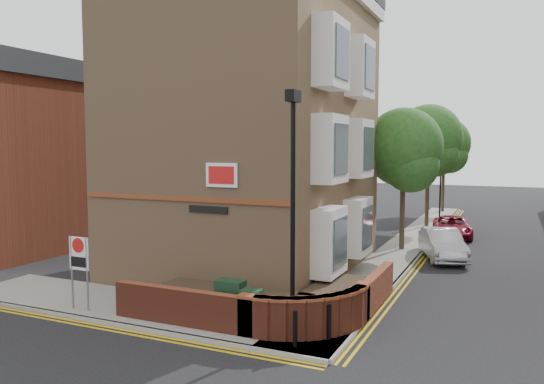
{
  "coord_description": "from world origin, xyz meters",
  "views": [
    {
      "loc": [
        6.69,
        -11.29,
        5.02
      ],
      "look_at": [
        -0.26,
        4.0,
        3.56
      ],
      "focal_mm": 35.0,
      "sensor_mm": 36.0,
      "label": 1
    }
  ],
  "objects": [
    {
      "name": "corner_building",
      "position": [
        -2.84,
        8.0,
        6.23
      ],
      "size": [
        8.95,
        10.4,
        13.6
      ],
      "color": "#9B7552",
      "rests_on": "ground"
    },
    {
      "name": "utility_cabinet_small",
      "position": [
        0.5,
        1.0,
        0.67
      ],
      "size": [
        0.55,
        0.4,
        1.1
      ],
      "primitive_type": "cube",
      "color": "#152F1E",
      "rests_on": "pavement_corner"
    },
    {
      "name": "lamppost",
      "position": [
        1.6,
        1.2,
        3.34
      ],
      "size": [
        0.25,
        0.5,
        6.3
      ],
      "color": "black",
      "rests_on": "pavement_corner"
    },
    {
      "name": "zone_sign",
      "position": [
        -5.0,
        0.5,
        1.64
      ],
      "size": [
        0.72,
        0.07,
        2.2
      ],
      "color": "slate",
      "rests_on": "pavement_corner"
    },
    {
      "name": "ground",
      "position": [
        0.0,
        0.0,
        0.0
      ],
      "size": [
        120.0,
        120.0,
        0.0
      ],
      "primitive_type": "plane",
      "color": "black",
      "rests_on": "ground"
    },
    {
      "name": "tree_mid",
      "position": [
        2.0,
        22.05,
        5.2
      ],
      "size": [
        4.03,
        4.03,
        7.42
      ],
      "color": "#382B1E",
      "rests_on": "pavement_main"
    },
    {
      "name": "garden_wall",
      "position": [
        0.0,
        2.5,
        0.0
      ],
      "size": [
        6.8,
        6.0,
        1.2
      ],
      "primitive_type": null,
      "color": "maroon",
      "rests_on": "ground"
    },
    {
      "name": "kerb_side",
      "position": [
        -3.5,
        0.0,
        0.06
      ],
      "size": [
        13.0,
        0.15,
        0.12
      ],
      "primitive_type": "cube",
      "color": "gray",
      "rests_on": "ground"
    },
    {
      "name": "tree_near",
      "position": [
        2.0,
        14.05,
        4.7
      ],
      "size": [
        3.64,
        3.65,
        6.7
      ],
      "color": "#382B1E",
      "rests_on": "pavement_main"
    },
    {
      "name": "side_building",
      "position": [
        -15.0,
        8.0,
        4.55
      ],
      "size": [
        6.4,
        10.4,
        9.0
      ],
      "color": "maroon",
      "rests_on": "ground"
    },
    {
      "name": "bollard_far",
      "position": [
        2.6,
        1.2,
        0.57
      ],
      "size": [
        0.11,
        0.11,
        0.9
      ],
      "primitive_type": "cylinder",
      "color": "black",
      "rests_on": "pavement_corner"
    },
    {
      "name": "red_car_main",
      "position": [
        3.78,
        19.06,
        0.58
      ],
      "size": [
        2.59,
        4.44,
        1.16
      ],
      "primitive_type": "imported",
      "rotation": [
        0.0,
        0.0,
        0.17
      ],
      "color": "maroon",
      "rests_on": "ground"
    },
    {
      "name": "pavement_corner",
      "position": [
        -3.5,
        1.5,
        0.06
      ],
      "size": [
        13.0,
        3.0,
        0.12
      ],
      "primitive_type": "cube",
      "color": "gray",
      "rests_on": "ground"
    },
    {
      "name": "yellow_lines_main",
      "position": [
        3.25,
        16.0,
        0.01
      ],
      "size": [
        0.28,
        32.0,
        0.01
      ],
      "primitive_type": "cube",
      "color": "gold",
      "rests_on": "ground"
    },
    {
      "name": "tree_far",
      "position": [
        2.0,
        30.05,
        4.91
      ],
      "size": [
        3.81,
        3.81,
        7.0
      ],
      "color": "#382B1E",
      "rests_on": "pavement_main"
    },
    {
      "name": "pavement_main",
      "position": [
        2.0,
        16.0,
        0.06
      ],
      "size": [
        2.0,
        32.0,
        0.12
      ],
      "primitive_type": "cube",
      "color": "gray",
      "rests_on": "ground"
    },
    {
      "name": "silver_car_near",
      "position": [
        3.99,
        12.91,
        0.67
      ],
      "size": [
        2.69,
        4.33,
        1.35
      ],
      "primitive_type": "imported",
      "rotation": [
        0.0,
        0.0,
        0.34
      ],
      "color": "#B5B7BE",
      "rests_on": "ground"
    },
    {
      "name": "traffic_light_assembly",
      "position": [
        2.4,
        25.0,
        2.78
      ],
      "size": [
        0.2,
        0.16,
        4.2
      ],
      "color": "black",
      "rests_on": "pavement_main"
    },
    {
      "name": "yellow_lines_side",
      "position": [
        -3.5,
        -0.25,
        0.01
      ],
      "size": [
        13.0,
        0.28,
        0.01
      ],
      "primitive_type": "cube",
      "color": "gold",
      "rests_on": "ground"
    },
    {
      "name": "bollard_near",
      "position": [
        2.0,
        0.4,
        0.57
      ],
      "size": [
        0.11,
        0.11,
        0.9
      ],
      "primitive_type": "cylinder",
      "color": "black",
      "rests_on": "pavement_corner"
    },
    {
      "name": "kerb_main_near",
      "position": [
        3.0,
        16.0,
        0.06
      ],
      "size": [
        0.15,
        32.0,
        0.12
      ],
      "primitive_type": "cube",
      "color": "gray",
      "rests_on": "ground"
    },
    {
      "name": "utility_cabinet_large",
      "position": [
        -0.3,
        1.3,
        0.72
      ],
      "size": [
        0.8,
        0.45,
        1.2
      ],
      "primitive_type": "cube",
      "color": "#152F1E",
      "rests_on": "pavement_corner"
    }
  ]
}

